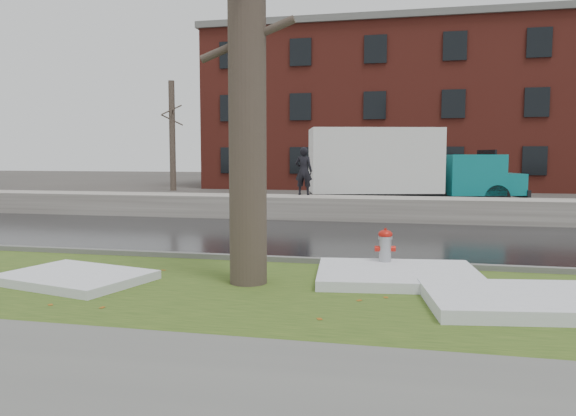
% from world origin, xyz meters
% --- Properties ---
extents(ground, '(120.00, 120.00, 0.00)m').
position_xyz_m(ground, '(0.00, 0.00, 0.00)').
color(ground, '#47423D').
rests_on(ground, ground).
extents(verge, '(60.00, 4.50, 0.04)m').
position_xyz_m(verge, '(0.00, -1.25, 0.02)').
color(verge, '#2B4517').
rests_on(verge, ground).
extents(sidewalk, '(60.00, 3.00, 0.05)m').
position_xyz_m(sidewalk, '(0.00, -5.00, 0.03)').
color(sidewalk, slate).
rests_on(sidewalk, ground).
extents(road, '(60.00, 7.00, 0.03)m').
position_xyz_m(road, '(0.00, 4.50, 0.01)').
color(road, black).
rests_on(road, ground).
extents(parking_lot, '(60.00, 9.00, 0.03)m').
position_xyz_m(parking_lot, '(0.00, 13.00, 0.01)').
color(parking_lot, slate).
rests_on(parking_lot, ground).
extents(curb, '(60.00, 0.15, 0.14)m').
position_xyz_m(curb, '(0.00, 1.00, 0.07)').
color(curb, slate).
rests_on(curb, ground).
extents(snowbank, '(60.00, 1.60, 0.75)m').
position_xyz_m(snowbank, '(0.00, 8.70, 0.38)').
color(snowbank, '#B8B2A8').
rests_on(snowbank, ground).
extents(brick_building, '(26.00, 12.00, 10.00)m').
position_xyz_m(brick_building, '(2.00, 30.00, 5.00)').
color(brick_building, maroon).
rests_on(brick_building, ground).
extents(bg_tree_left, '(1.40, 1.62, 6.50)m').
position_xyz_m(bg_tree_left, '(-12.00, 22.00, 3.33)').
color(bg_tree_left, brown).
rests_on(bg_tree_left, ground).
extents(bg_tree_center, '(1.40, 1.62, 6.50)m').
position_xyz_m(bg_tree_center, '(-6.00, 26.00, 3.33)').
color(bg_tree_center, brown).
rests_on(bg_tree_center, ground).
extents(fire_hydrant, '(0.37, 0.34, 0.75)m').
position_xyz_m(fire_hydrant, '(1.58, 0.60, 0.44)').
color(fire_hydrant, '#A3A5AB').
rests_on(fire_hydrant, verge).
extents(tree, '(1.54, 1.84, 7.40)m').
position_xyz_m(tree, '(-0.50, -0.87, 3.77)').
color(tree, brown).
rests_on(tree, verge).
extents(box_truck, '(9.42, 4.08, 3.12)m').
position_xyz_m(box_truck, '(1.53, 12.70, 1.65)').
color(box_truck, black).
rests_on(box_truck, ground).
extents(worker, '(0.60, 0.40, 1.62)m').
position_xyz_m(worker, '(-1.56, 9.28, 1.56)').
color(worker, black).
rests_on(worker, snowbank).
extents(snow_patch_near, '(2.81, 2.29, 0.16)m').
position_xyz_m(snow_patch_near, '(1.82, -0.10, 0.12)').
color(snow_patch_near, silver).
rests_on(snow_patch_near, verge).
extents(snow_patch_far, '(2.52, 2.09, 0.14)m').
position_xyz_m(snow_patch_far, '(-3.26, -1.40, 0.11)').
color(snow_patch_far, silver).
rests_on(snow_patch_far, verge).
extents(snow_patch_side, '(3.04, 2.20, 0.18)m').
position_xyz_m(snow_patch_side, '(3.65, -1.44, 0.13)').
color(snow_patch_side, silver).
rests_on(snow_patch_side, verge).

